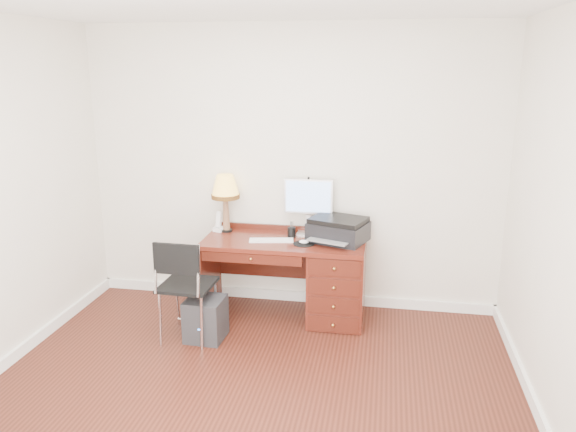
% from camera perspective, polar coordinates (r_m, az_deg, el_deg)
% --- Properties ---
extents(ground, '(4.00, 4.00, 0.00)m').
position_cam_1_polar(ground, '(4.28, -3.96, -17.79)').
color(ground, '#34130B').
rests_on(ground, ground).
extents(room_shell, '(4.00, 4.00, 4.00)m').
position_cam_1_polar(room_shell, '(4.78, -2.10, -13.25)').
color(room_shell, silver).
rests_on(room_shell, ground).
extents(desk, '(1.50, 0.67, 0.75)m').
position_cam_1_polar(desk, '(5.27, 3.09, -6.10)').
color(desk, '#5A1D13').
rests_on(desk, ground).
extents(monitor, '(0.46, 0.15, 0.53)m').
position_cam_1_polar(monitor, '(5.31, 2.08, 1.68)').
color(monitor, silver).
rests_on(monitor, desk).
extents(keyboard, '(0.42, 0.19, 0.02)m').
position_cam_1_polar(keyboard, '(5.16, -1.70, -2.48)').
color(keyboard, white).
rests_on(keyboard, desk).
extents(mouse_pad, '(0.20, 0.20, 0.04)m').
position_cam_1_polar(mouse_pad, '(5.08, 1.62, -2.75)').
color(mouse_pad, black).
rests_on(mouse_pad, desk).
extents(printer, '(0.59, 0.52, 0.22)m').
position_cam_1_polar(printer, '(5.16, 5.12, -1.37)').
color(printer, black).
rests_on(printer, desk).
extents(leg_lamp, '(0.27, 0.27, 0.56)m').
position_cam_1_polar(leg_lamp, '(5.39, -6.38, 2.62)').
color(leg_lamp, black).
rests_on(leg_lamp, desk).
extents(phone, '(0.12, 0.12, 0.20)m').
position_cam_1_polar(phone, '(5.49, -7.02, -0.95)').
color(phone, white).
rests_on(phone, desk).
extents(pen_cup, '(0.08, 0.08, 0.09)m').
position_cam_1_polar(pen_cup, '(5.27, 0.36, -1.66)').
color(pen_cup, black).
rests_on(pen_cup, desk).
extents(chair, '(0.45, 0.45, 0.93)m').
position_cam_1_polar(chair, '(4.84, -10.50, -6.42)').
color(chair, black).
rests_on(chair, ground).
extents(equipment_box, '(0.33, 0.33, 0.37)m').
position_cam_1_polar(equipment_box, '(5.01, -8.37, -10.27)').
color(equipment_box, black).
rests_on(equipment_box, ground).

